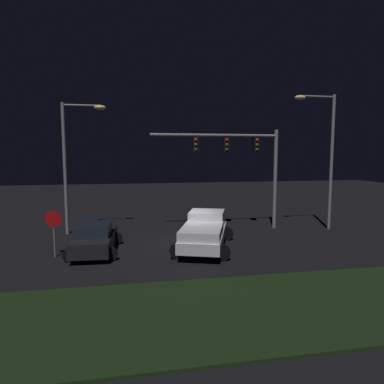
% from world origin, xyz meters
% --- Properties ---
extents(ground_plane, '(80.00, 80.00, 0.00)m').
position_xyz_m(ground_plane, '(0.00, 0.00, 0.00)').
color(ground_plane, black).
extents(grass_median, '(21.14, 5.43, 0.10)m').
position_xyz_m(grass_median, '(0.00, -8.22, 0.05)').
color(grass_median, black).
rests_on(grass_median, ground_plane).
extents(pickup_truck, '(4.03, 5.76, 1.80)m').
position_xyz_m(pickup_truck, '(0.66, -0.83, 1.00)').
color(pickup_truck, silver).
rests_on(pickup_truck, ground_plane).
extents(car_sedan, '(2.66, 4.50, 1.51)m').
position_xyz_m(car_sedan, '(-4.94, -0.63, 0.74)').
color(car_sedan, black).
rests_on(car_sedan, ground_plane).
extents(traffic_signal_gantry, '(8.32, 0.56, 6.50)m').
position_xyz_m(traffic_signal_gantry, '(3.89, 3.16, 4.90)').
color(traffic_signal_gantry, slate).
rests_on(traffic_signal_gantry, ground_plane).
extents(street_lamp_left, '(2.63, 0.44, 7.99)m').
position_xyz_m(street_lamp_left, '(-6.46, 3.97, 5.05)').
color(street_lamp_left, slate).
rests_on(street_lamp_left, ground_plane).
extents(street_lamp_right, '(2.79, 0.44, 8.66)m').
position_xyz_m(street_lamp_right, '(9.18, 2.16, 5.43)').
color(street_lamp_right, slate).
rests_on(street_lamp_right, ground_plane).
extents(stop_sign, '(0.76, 0.08, 2.23)m').
position_xyz_m(stop_sign, '(-6.77, -1.09, 1.56)').
color(stop_sign, slate).
rests_on(stop_sign, ground_plane).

